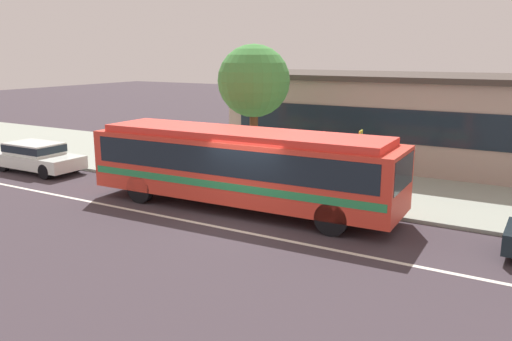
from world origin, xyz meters
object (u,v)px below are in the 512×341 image
pedestrian_waiting_near_sign (194,154)px  pedestrian_walking_along_curb (277,168)px  bus_stop_sign (360,158)px  street_tree_near_stop (254,82)px  transit_bus (241,163)px  sedan_behind_bus (37,156)px

pedestrian_waiting_near_sign → pedestrian_walking_along_curb: bearing=-5.9°
pedestrian_waiting_near_sign → bus_stop_sign: size_ratio=0.67×
street_tree_near_stop → transit_bus: bearing=-65.2°
transit_bus → pedestrian_walking_along_curb: bearing=80.9°
pedestrian_waiting_near_sign → pedestrian_walking_along_curb: size_ratio=1.05×
transit_bus → pedestrian_walking_along_curb: (0.31, 1.95, -0.49)m
sedan_behind_bus → bus_stop_sign: bearing=6.8°
pedestrian_walking_along_curb → street_tree_near_stop: 4.09m
pedestrian_waiting_near_sign → transit_bus: bearing=-32.2°
transit_bus → pedestrian_walking_along_curb: size_ratio=6.66×
bus_stop_sign → pedestrian_waiting_near_sign: bearing=176.2°
pedestrian_walking_along_curb → street_tree_near_stop: size_ratio=0.30×
pedestrian_waiting_near_sign → bus_stop_sign: (7.22, -0.48, 0.63)m
pedestrian_waiting_near_sign → street_tree_near_stop: size_ratio=0.32×
sedan_behind_bus → pedestrian_walking_along_curb: (11.10, 1.75, 0.35)m
pedestrian_walking_along_curb → bus_stop_sign: (3.14, -0.06, 0.69)m
street_tree_near_stop → pedestrian_walking_along_curb: bearing=-42.2°
transit_bus → bus_stop_sign: bus_stop_sign is taller
transit_bus → bus_stop_sign: bearing=28.8°
sedan_behind_bus → pedestrian_waiting_near_sign: size_ratio=2.48×
pedestrian_walking_along_curb → street_tree_near_stop: (-2.09, 1.90, 2.95)m
street_tree_near_stop → bus_stop_sign: bearing=-20.5°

